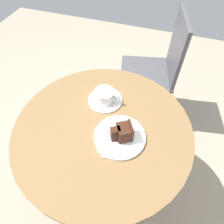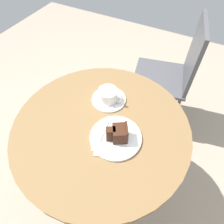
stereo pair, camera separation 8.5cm
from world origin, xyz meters
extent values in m
cube|color=gray|center=(0.00, 0.00, -0.01)|extent=(4.40, 4.40, 0.01)
cylinder|color=brown|center=(0.00, 0.00, 0.71)|extent=(0.76, 0.76, 0.03)
cylinder|color=silver|center=(0.00, 0.00, 0.36)|extent=(0.07, 0.07, 0.68)
cylinder|color=silver|center=(0.00, 0.00, 0.01)|extent=(0.34, 0.34, 0.02)
cylinder|color=white|center=(-0.04, 0.15, 0.74)|extent=(0.16, 0.16, 0.01)
cylinder|color=white|center=(-0.04, 0.14, 0.77)|extent=(0.09, 0.09, 0.06)
cylinder|color=#D6B789|center=(-0.04, 0.14, 0.80)|extent=(0.08, 0.08, 0.00)
torus|color=white|center=(0.01, 0.14, 0.77)|extent=(0.05, 0.01, 0.05)
cube|color=silver|center=(0.01, 0.14, 0.74)|extent=(0.01, 0.09, 0.00)
ellipsoid|color=silver|center=(0.00, 0.09, 0.74)|extent=(0.02, 0.02, 0.00)
cylinder|color=white|center=(0.08, -0.03, 0.74)|extent=(0.21, 0.21, 0.01)
cube|color=#422619|center=(0.10, -0.03, 0.76)|extent=(0.08, 0.08, 0.03)
cube|color=#422619|center=(0.07, -0.04, 0.76)|extent=(0.05, 0.04, 0.03)
cube|color=#381C0F|center=(0.10, -0.03, 0.77)|extent=(0.08, 0.08, 0.01)
cube|color=#381C0F|center=(0.07, -0.04, 0.77)|extent=(0.05, 0.04, 0.01)
cube|color=#422619|center=(0.10, -0.03, 0.79)|extent=(0.08, 0.08, 0.03)
cube|color=#422619|center=(0.07, -0.04, 0.79)|extent=(0.05, 0.04, 0.03)
cube|color=#381C0F|center=(0.10, -0.03, 0.81)|extent=(0.08, 0.08, 0.01)
cube|color=#381C0F|center=(0.07, -0.04, 0.81)|extent=(0.05, 0.04, 0.01)
cube|color=#381C0F|center=(0.12, -0.01, 0.78)|extent=(0.04, 0.06, 0.07)
cube|color=silver|center=(0.03, -0.04, 0.75)|extent=(0.02, 0.11, 0.00)
cube|color=silver|center=(0.02, 0.03, 0.75)|extent=(0.03, 0.04, 0.00)
cube|color=beige|center=(0.08, -0.03, 0.73)|extent=(0.19, 0.19, 0.00)
cube|color=beige|center=(0.08, -0.05, 0.74)|extent=(0.18, 0.18, 0.00)
cylinder|color=#4C4C51|center=(-0.13, 0.87, 0.21)|extent=(0.02, 0.02, 0.43)
cylinder|color=#4C4C51|center=(-0.06, 0.56, 0.21)|extent=(0.02, 0.02, 0.43)
cylinder|color=#4C4C51|center=(0.19, 0.94, 0.21)|extent=(0.02, 0.02, 0.43)
cylinder|color=#4C4C51|center=(0.26, 0.63, 0.21)|extent=(0.02, 0.02, 0.43)
cube|color=#4C4C51|center=(0.07, 0.75, 0.44)|extent=(0.45, 0.45, 0.02)
cube|color=#4C4C51|center=(0.24, 0.79, 0.66)|extent=(0.10, 0.36, 0.43)
camera|label=1|loc=(0.19, -0.44, 1.44)|focal=32.00mm
camera|label=2|loc=(0.27, -0.41, 1.44)|focal=32.00mm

